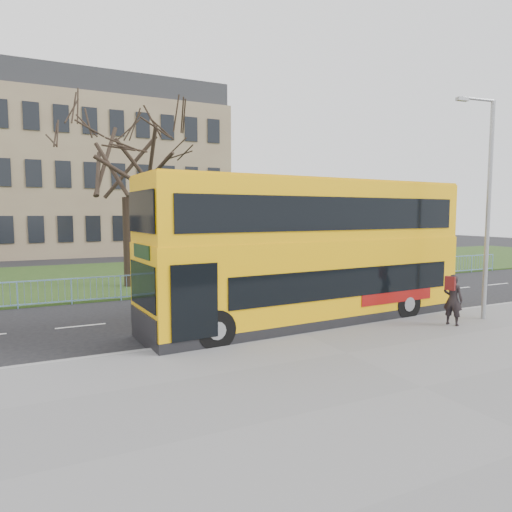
# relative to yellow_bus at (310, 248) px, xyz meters

# --- Properties ---
(ground) EXTENTS (120.00, 120.00, 0.00)m
(ground) POSITION_rel_yellow_bus_xyz_m (-1.16, 0.51, -2.59)
(ground) COLOR black
(ground) RESTS_ON ground
(pavement) EXTENTS (80.00, 10.50, 0.12)m
(pavement) POSITION_rel_yellow_bus_xyz_m (-1.16, -6.24, -2.53)
(pavement) COLOR slate
(pavement) RESTS_ON ground
(kerb) EXTENTS (80.00, 0.20, 0.14)m
(kerb) POSITION_rel_yellow_bus_xyz_m (-1.16, -1.04, -2.52)
(kerb) COLOR gray
(kerb) RESTS_ON ground
(grass_verge) EXTENTS (80.00, 15.40, 0.08)m
(grass_verge) POSITION_rel_yellow_bus_xyz_m (-1.16, 14.81, -2.55)
(grass_verge) COLOR #1E3613
(grass_verge) RESTS_ON ground
(guard_railing) EXTENTS (40.00, 0.12, 1.10)m
(guard_railing) POSITION_rel_yellow_bus_xyz_m (-1.16, 7.11, -2.04)
(guard_railing) COLOR #72A2CB
(guard_railing) RESTS_ON ground
(bare_tree) EXTENTS (7.54, 7.54, 10.77)m
(bare_tree) POSITION_rel_yellow_bus_xyz_m (-4.16, 10.51, 2.88)
(bare_tree) COLOR black
(bare_tree) RESTS_ON grass_verge
(civic_building) EXTENTS (30.00, 15.00, 14.00)m
(civic_building) POSITION_rel_yellow_bus_xyz_m (-6.16, 35.51, 4.41)
(civic_building) COLOR #806851
(civic_building) RESTS_ON ground
(yellow_bus) EXTENTS (11.68, 3.48, 4.83)m
(yellow_bus) POSITION_rel_yellow_bus_xyz_m (0.00, 0.00, 0.00)
(yellow_bus) COLOR #FFB60A
(yellow_bus) RESTS_ON ground
(pedestrian) EXTENTS (0.60, 0.72, 1.68)m
(pedestrian) POSITION_rel_yellow_bus_xyz_m (3.84, -2.65, -1.63)
(pedestrian) COLOR black
(pedestrian) RESTS_ON pavement
(street_lamp) EXTENTS (1.58, 0.34, 7.46)m
(street_lamp) POSITION_rel_yellow_bus_xyz_m (5.47, -2.47, 1.62)
(street_lamp) COLOR #93969B
(street_lamp) RESTS_ON pavement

